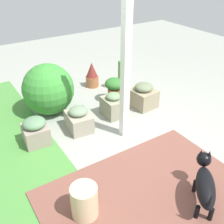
% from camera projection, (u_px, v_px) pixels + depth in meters
% --- Properties ---
extents(ground_plane, '(12.00, 12.00, 0.00)m').
position_uv_depth(ground_plane, '(132.00, 140.00, 4.10)').
color(ground_plane, '#989B91').
extents(brick_path, '(1.80, 2.40, 0.02)m').
position_uv_depth(brick_path, '(153.00, 200.00, 3.10)').
color(brick_path, brown).
rests_on(brick_path, ground).
extents(porch_pillar, '(0.11, 0.11, 2.43)m').
position_uv_depth(porch_pillar, '(126.00, 60.00, 3.61)').
color(porch_pillar, white).
rests_on(porch_pillar, ground).
extents(stone_planter_nearest, '(0.47, 0.43, 0.46)m').
position_uv_depth(stone_planter_nearest, '(143.00, 96.00, 4.88)').
color(stone_planter_nearest, gray).
rests_on(stone_planter_nearest, ground).
extents(stone_planter_near, '(0.41, 0.34, 0.43)m').
position_uv_depth(stone_planter_near, '(113.00, 105.00, 4.61)').
color(stone_planter_near, gray).
rests_on(stone_planter_near, ground).
extents(stone_planter_mid, '(0.50, 0.39, 0.40)m').
position_uv_depth(stone_planter_mid, '(79.00, 119.00, 4.26)').
color(stone_planter_mid, gray).
rests_on(stone_planter_mid, ground).
extents(stone_planter_far, '(0.40, 0.38, 0.42)m').
position_uv_depth(stone_planter_far, '(36.00, 131.00, 3.94)').
color(stone_planter_far, gray).
rests_on(stone_planter_far, ground).
extents(round_shrub, '(0.88, 0.88, 0.88)m').
position_uv_depth(round_shrub, '(48.00, 89.00, 4.59)').
color(round_shrub, '#388833').
rests_on(round_shrub, ground).
extents(terracotta_pot_tall, '(0.26, 0.26, 0.63)m').
position_uv_depth(terracotta_pot_tall, '(121.00, 80.00, 5.45)').
color(terracotta_pot_tall, '#C3783E').
rests_on(terracotta_pot_tall, ground).
extents(terracotta_pot_broad, '(0.35, 0.35, 0.46)m').
position_uv_depth(terracotta_pot_broad, '(114.00, 88.00, 5.03)').
color(terracotta_pot_broad, '#A05B30').
rests_on(terracotta_pot_broad, ground).
extents(terracotta_pot_spiky, '(0.27, 0.27, 0.52)m').
position_uv_depth(terracotta_pot_spiky, '(92.00, 75.00, 5.60)').
color(terracotta_pot_spiky, '#9B5E39').
rests_on(terracotta_pot_spiky, ground).
extents(dog, '(0.62, 0.61, 0.51)m').
position_uv_depth(dog, '(205.00, 183.00, 2.94)').
color(dog, black).
rests_on(dog, ground).
extents(ceramic_urn, '(0.29, 0.29, 0.40)m').
position_uv_depth(ceramic_urn, '(84.00, 202.00, 2.84)').
color(ceramic_urn, beige).
rests_on(ceramic_urn, ground).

